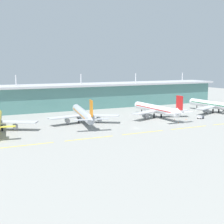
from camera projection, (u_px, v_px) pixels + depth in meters
The scene contains 14 objects.
ground_plane at pixel (136, 128), 200.29m from camera, with size 600.00×600.00×0.00m, color gray.
terminal_building at pixel (79, 96), 289.84m from camera, with size 288.00×34.00×31.13m.
airliner_near_middle at pixel (83, 114), 216.55m from camera, with size 47.89×66.66×18.90m.
airliner_far_middle at pixel (157, 109), 238.85m from camera, with size 48.80×62.57×18.90m.
airliner_farthest at pixel (215, 105), 263.62m from camera, with size 48.79×63.52×18.90m.
taxiway_stripe_west at pixel (26, 145), 157.73m from camera, with size 28.00×0.70×0.04m, color yellow.
taxiway_stripe_mid_west at pixel (89, 138), 172.53m from camera, with size 28.00×0.70×0.04m, color yellow.
taxiway_stripe_centre at pixel (143, 133), 187.33m from camera, with size 28.00×0.70×0.04m, color yellow.
taxiway_stripe_mid_east at pixel (189, 128), 202.14m from camera, with size 28.00×0.70×0.04m, color yellow.
pushback_tug at pixel (201, 117), 235.59m from camera, with size 4.67×4.91×1.85m.
baggage_cart at pixel (200, 117), 234.58m from camera, with size 3.35×4.02×2.48m.
safety_cone_left_wingtip at pixel (186, 119), 230.65m from camera, with size 0.56×0.56×0.70m, color orange.
safety_cone_nose_front at pixel (175, 120), 229.01m from camera, with size 0.56×0.56×0.70m, color orange.
safety_cone_right_wingtip at pixel (178, 123), 217.43m from camera, with size 0.56×0.56×0.70m, color orange.
Camera 1 is at (-100.24, -169.81, 39.60)m, focal length 51.24 mm.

